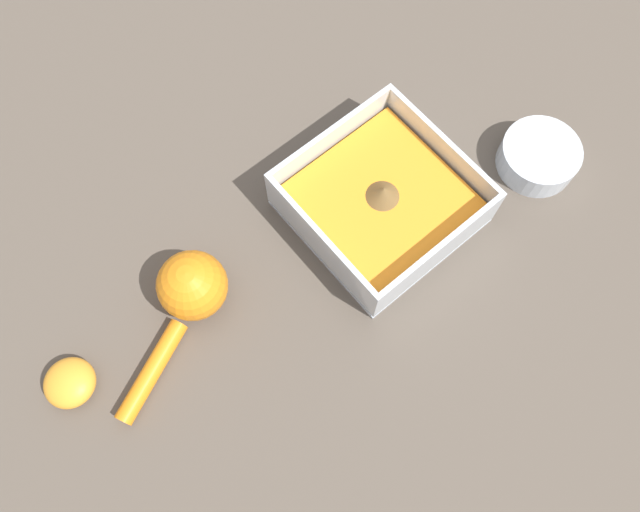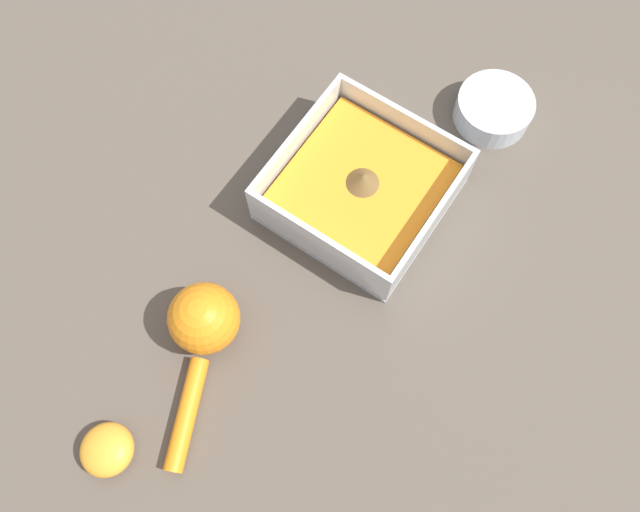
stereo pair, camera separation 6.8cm
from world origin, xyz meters
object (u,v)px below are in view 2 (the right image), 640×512
at_px(square_dish, 362,190).
at_px(lemon_squeezer, 202,327).
at_px(spice_bowl, 493,110).
at_px(lemon_half, 107,450).

height_order(square_dish, lemon_squeezer, lemon_squeezer).
relative_size(spice_bowl, lemon_squeezer, 0.52).
xyz_separation_m(spice_bowl, lemon_squeezer, (-0.42, 0.12, 0.02)).
distance_m(square_dish, lemon_half, 0.39).
bearing_deg(lemon_squeezer, square_dish, -35.89).
bearing_deg(lemon_half, square_dish, -8.30).
bearing_deg(lemon_squeezer, lemon_half, 152.90).
relative_size(lemon_squeezer, lemon_half, 3.36).
bearing_deg(spice_bowl, square_dish, 158.77).
height_order(square_dish, lemon_half, square_dish).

